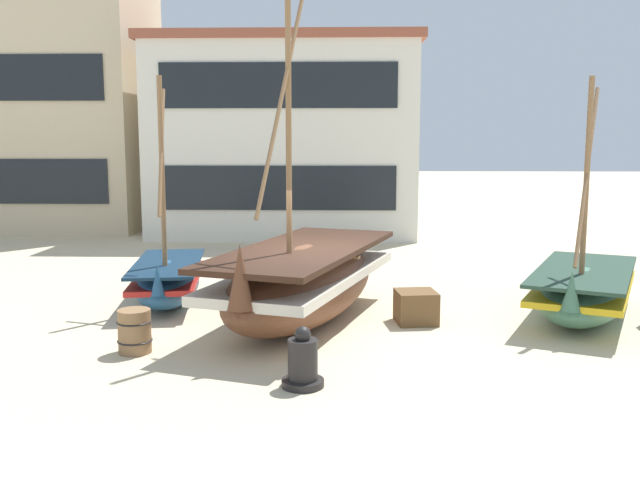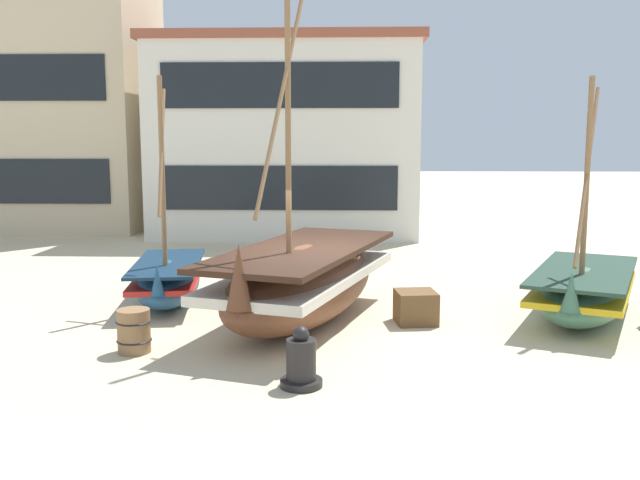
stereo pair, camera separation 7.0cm
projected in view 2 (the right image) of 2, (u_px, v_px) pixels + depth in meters
ground_plane at (318, 322)px, 13.02m from camera, size 120.00×120.00×0.00m
fishing_boat_near_left at (583, 291)px, 13.26m from camera, size 3.16×4.38×4.47m
fishing_boat_centre_large at (303, 281)px, 12.93m from camera, size 3.60×5.83×7.07m
fishing_boat_far_right at (168, 279)px, 14.49m from camera, size 1.73×3.54×4.59m
capstan_winch at (301, 363)px, 9.62m from camera, size 0.59×0.59×0.85m
wooden_barrel at (134, 331)px, 11.15m from camera, size 0.56×0.56×0.70m
cargo_crate at (416, 307)px, 12.93m from camera, size 0.81×0.81×0.60m
harbor_building_main at (287, 137)px, 25.20m from camera, size 9.39×5.81×6.81m
harbor_building_annex at (44, 84)px, 26.35m from camera, size 8.13×5.72×10.76m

